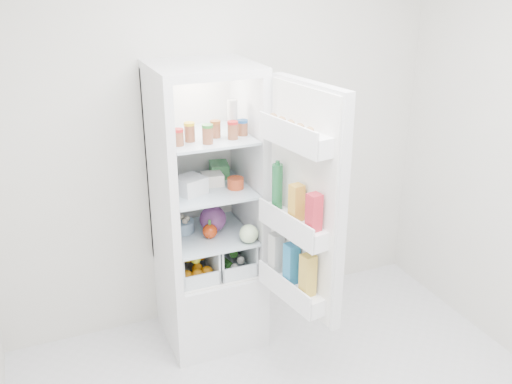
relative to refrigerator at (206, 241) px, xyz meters
name	(u,v)px	position (x,y,z in m)	size (l,w,h in m)	color
room_walls	(341,158)	(0.20, -1.25, 0.93)	(3.02, 3.02, 2.61)	beige
refrigerator	(206,241)	(0.00, 0.00, 0.00)	(0.60, 0.60, 1.80)	white
shelf_low	(209,234)	(0.00, -0.06, 0.07)	(0.49, 0.53, 0.01)	silver
shelf_mid	(207,189)	(0.00, -0.06, 0.38)	(0.49, 0.53, 0.01)	silver
shelf_top	(206,136)	(0.00, -0.06, 0.71)	(0.49, 0.53, 0.01)	silver
crisper_left	(191,256)	(-0.12, -0.06, -0.06)	(0.23, 0.46, 0.22)	silver
crisper_right	(228,249)	(0.12, -0.06, -0.06)	(0.23, 0.46, 0.22)	silver
condiment_jars	(211,133)	(0.00, -0.17, 0.76)	(0.46, 0.16, 0.08)	#B21919
squeeze_bottle	(233,117)	(0.16, -0.10, 0.82)	(0.06, 0.06, 0.20)	white
tub_white	(190,185)	(-0.12, -0.11, 0.44)	(0.16, 0.16, 0.10)	silver
tub_cream	(212,179)	(0.04, -0.03, 0.43)	(0.12, 0.12, 0.07)	white
tin_red	(236,183)	(0.15, -0.14, 0.43)	(0.10, 0.10, 0.07)	#BA3D1B
foil_tray	(200,184)	(-0.04, -0.04, 0.41)	(0.14, 0.11, 0.04)	silver
tub_green	(219,170)	(0.13, 0.09, 0.44)	(0.11, 0.16, 0.09)	#3E8A4C
red_cabbage	(213,219)	(0.04, -0.04, 0.17)	(0.17, 0.17, 0.17)	#60205B
bell_pepper	(210,231)	(-0.01, -0.13, 0.13)	(0.09, 0.09, 0.09)	#B8300B
mushroom_bowl	(182,226)	(-0.15, 0.03, 0.12)	(0.15, 0.15, 0.07)	#8AADCE
salad_bag	(249,234)	(0.18, -0.27, 0.14)	(0.11, 0.11, 0.11)	beige
citrus_pile	(193,262)	(-0.12, -0.09, -0.08)	(0.20, 0.31, 0.16)	orange
veg_pile	(229,256)	(0.13, -0.06, -0.10)	(0.16, 0.30, 0.10)	#234B19
fridge_door	(302,208)	(0.35, -0.63, 0.43)	(0.26, 0.60, 1.30)	white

